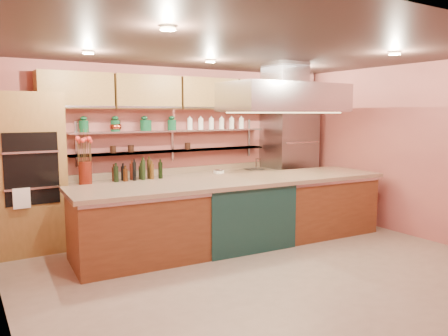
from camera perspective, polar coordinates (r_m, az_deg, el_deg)
floor at (r=5.99m, az=4.20°, el=-12.52°), size 6.00×5.00×0.02m
ceiling at (r=5.70m, az=4.47°, el=15.16°), size 6.00×5.00×0.02m
wall_back at (r=7.82m, az=-6.52°, el=2.68°), size 6.00×0.04×2.80m
wall_front at (r=3.96m, az=26.18°, el=-2.40°), size 6.00×0.04×2.80m
wall_right at (r=7.82m, az=22.42°, el=2.18°), size 0.04×5.00×2.80m
oven_stack at (r=6.85m, az=-24.16°, el=-0.65°), size 0.95×0.64×2.30m
refrigerator at (r=8.83m, az=8.47°, el=0.88°), size 0.95×0.72×2.10m
back_counter at (r=7.67m, az=-5.80°, el=-4.47°), size 3.84×0.64×0.93m
wall_shelf_lower at (r=7.69m, az=-6.44°, el=2.23°), size 3.60×0.26×0.03m
wall_shelf_upper at (r=7.67m, az=-6.47°, el=4.84°), size 3.60×0.26×0.03m
upper_cabinets at (r=7.65m, az=-6.04°, el=9.71°), size 4.60×0.36×0.55m
range_hood at (r=7.08m, az=7.94°, el=9.08°), size 2.00×1.00×0.45m
ceiling_downlights at (r=5.85m, az=3.27°, el=14.65°), size 4.00×2.80×0.02m
island at (r=6.71m, az=1.71°, el=-5.76°), size 4.91×1.36×1.01m
flower_vase at (r=6.97m, az=-17.67°, el=-0.60°), size 0.25×0.25×0.35m
oil_bottle_cluster at (r=7.22m, az=-11.20°, el=-0.42°), size 0.90×0.57×0.28m
kitchen_scale at (r=7.90m, az=-0.69°, el=-0.35°), size 0.16×0.13×0.09m
bar_faucet at (r=8.47m, az=4.20°, el=0.54°), size 0.03×0.03×0.20m
copper_kettle at (r=7.28m, az=-13.96°, el=5.24°), size 0.21×0.21×0.15m
green_canister at (r=7.46m, az=-10.01°, el=5.50°), size 0.17×0.17×0.18m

